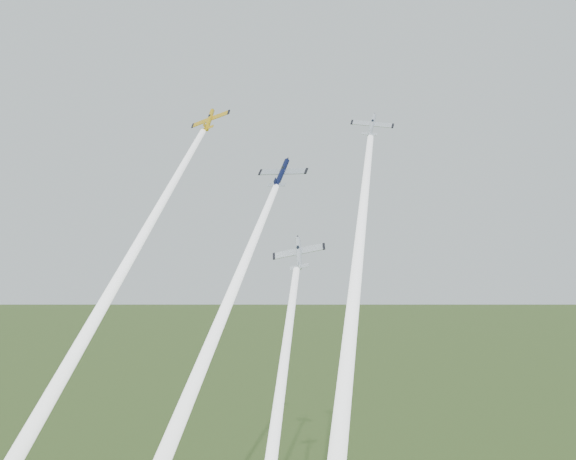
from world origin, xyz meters
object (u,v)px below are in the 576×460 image
object	(u,v)px
plane_navy	(282,173)
plane_silver_right	(372,125)
plane_yellow	(210,120)
plane_silver_low	(299,253)

from	to	relation	value
plane_navy	plane_silver_right	xyz separation A→B (m)	(14.01, 1.23, 7.28)
plane_yellow	plane_silver_low	xyz separation A→B (m)	(18.33, -14.18, -22.31)
plane_yellow	plane_navy	xyz separation A→B (m)	(14.02, -6.35, -9.90)
plane_yellow	plane_silver_right	bearing A→B (deg)	-1.19
plane_yellow	plane_navy	distance (m)	18.30
plane_navy	plane_silver_right	distance (m)	15.84
plane_navy	plane_silver_low	distance (m)	15.29
plane_silver_low	plane_yellow	bearing A→B (deg)	138.38
plane_silver_right	plane_silver_low	xyz separation A→B (m)	(-9.70, -9.07, -19.68)
plane_yellow	plane_navy	size ratio (longest dim) A/B	0.92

